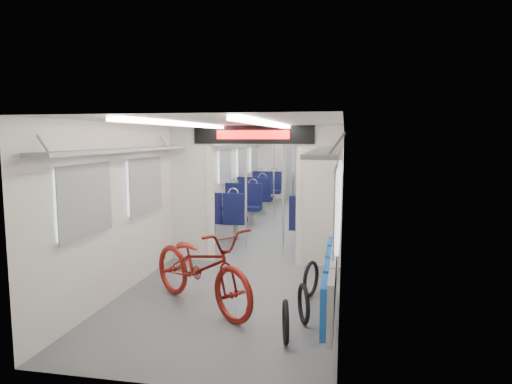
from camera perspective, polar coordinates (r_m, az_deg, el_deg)
carriage at (r=9.32m, az=1.86°, el=3.13°), size 12.00×12.02×2.31m
bicycle at (r=5.75m, az=-6.88°, el=-9.22°), size 1.99×1.76×1.04m
flip_bench at (r=5.09m, az=9.31°, el=-10.72°), size 0.12×2.15×0.57m
bike_hoop_a at (r=4.87m, az=3.72°, el=-16.18°), size 0.14×0.46×0.46m
bike_hoop_b at (r=5.35m, az=5.97°, el=-13.97°), size 0.19×0.46×0.47m
bike_hoop_c at (r=6.21m, az=6.88°, el=-10.94°), size 0.20×0.47×0.48m
seat_bay_near_left at (r=10.23m, az=-2.78°, el=-1.93°), size 0.91×2.08×1.10m
seat_bay_near_right at (r=9.67m, az=7.64°, el=-2.43°), size 0.93×2.17×1.13m
seat_bay_far_left at (r=13.52m, az=0.62°, el=0.31°), size 0.94×2.21×1.14m
seat_bay_far_right at (r=13.00m, az=8.50°, el=-0.13°), size 0.91×2.05×1.09m
stanchion_near_left at (r=8.40m, az=-1.26°, el=0.31°), size 0.04×0.04×2.30m
stanchion_near_right at (r=8.14m, az=3.44°, el=0.09°), size 0.04×0.04×2.30m
stanchion_far_left at (r=11.25m, az=2.24°, el=1.98°), size 0.04×0.04×2.30m
stanchion_far_right at (r=11.20m, az=4.65°, el=1.94°), size 0.04×0.04×2.30m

